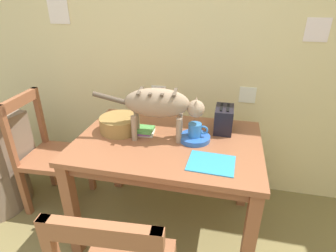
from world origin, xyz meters
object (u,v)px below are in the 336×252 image
at_px(wicker_basket, 120,124).
at_px(toaster, 224,119).
at_px(coffee_mug, 195,130).
at_px(book_stack, 141,131).
at_px(cat, 160,105).
at_px(wooden_chair_near, 49,154).
at_px(saucer_bowl, 194,138).
at_px(magazine, 211,163).
at_px(dining_table, 168,152).

height_order(wicker_basket, toaster, toaster).
relative_size(coffee_mug, book_stack, 0.65).
bearing_deg(cat, wooden_chair_near, -99.39).
relative_size(saucer_bowl, toaster, 1.01).
bearing_deg(book_stack, saucer_bowl, -1.53).
distance_m(wicker_basket, toaster, 0.71).
bearing_deg(toaster, saucer_bowl, -133.02).
distance_m(magazine, wicker_basket, 0.71).
bearing_deg(saucer_bowl, cat, -173.68).
distance_m(cat, saucer_bowl, 0.31).
distance_m(dining_table, cat, 0.33).
bearing_deg(wicker_basket, saucer_bowl, -2.31).
xyz_separation_m(saucer_bowl, book_stack, (-0.37, 0.01, 0.01)).
bearing_deg(magazine, dining_table, 146.65).
bearing_deg(book_stack, wicker_basket, 175.77).
bearing_deg(magazine, toaster, 86.87).
xyz_separation_m(dining_table, cat, (-0.05, 0.01, 0.33)).
bearing_deg(dining_table, book_stack, 167.51).
bearing_deg(book_stack, dining_table, -12.49).
relative_size(book_stack, wicker_basket, 0.72).
height_order(cat, saucer_bowl, cat).
relative_size(dining_table, wicker_basket, 4.34).
xyz_separation_m(magazine, toaster, (0.04, 0.44, 0.08)).
height_order(cat, coffee_mug, cat).
bearing_deg(dining_table, magazine, -35.81).
xyz_separation_m(magazine, wooden_chair_near, (-1.28, 0.28, -0.28)).
distance_m(saucer_bowl, magazine, 0.28).
height_order(book_stack, wooden_chair_near, wooden_chair_near).
xyz_separation_m(cat, wicker_basket, (-0.30, 0.05, -0.18)).
relative_size(magazine, toaster, 1.29).
relative_size(cat, book_stack, 3.58).
bearing_deg(wicker_basket, cat, -8.65).
xyz_separation_m(book_stack, wicker_basket, (-0.15, 0.01, 0.03)).
xyz_separation_m(dining_table, wicker_basket, (-0.35, 0.06, 0.15)).
height_order(dining_table, magazine, magazine).
bearing_deg(toaster, cat, -152.02).
height_order(book_stack, toaster, toaster).
distance_m(saucer_bowl, coffee_mug, 0.06).
distance_m(dining_table, saucer_bowl, 0.20).
bearing_deg(cat, saucer_bowl, 90.00).
distance_m(cat, magazine, 0.48).
relative_size(cat, wooden_chair_near, 0.76).
bearing_deg(dining_table, cat, 169.09).
relative_size(saucer_bowl, coffee_mug, 1.59).
bearing_deg(wooden_chair_near, saucer_bowl, 85.47).
relative_size(cat, coffee_mug, 5.53).
height_order(magazine, wicker_basket, wicker_basket).
height_order(cat, magazine, cat).
relative_size(dining_table, toaster, 5.96).
bearing_deg(dining_table, saucer_bowl, 11.67).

